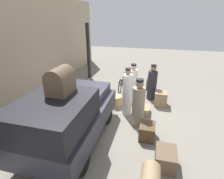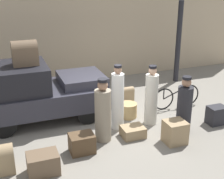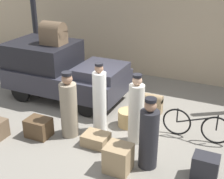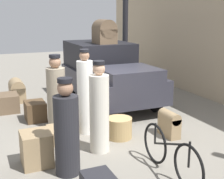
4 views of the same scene
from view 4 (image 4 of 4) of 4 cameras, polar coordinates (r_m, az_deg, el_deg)
ground_plane at (r=7.35m, az=-2.07°, el=-7.01°), size 30.00×30.00×0.00m
canopy_pillar_left at (r=11.71m, az=2.42°, el=8.88°), size 0.20×0.20×3.21m
truck at (r=9.20m, az=-0.96°, el=3.27°), size 3.77×1.85×1.74m
bicycle at (r=5.29m, az=10.61°, el=-11.47°), size 1.70×0.04×0.78m
wicker_basket at (r=6.72m, az=1.32°, el=-7.03°), size 0.55×0.55×0.44m
porter_with_bicycle at (r=5.90m, az=-2.34°, el=-3.95°), size 0.37×0.37×1.77m
porter_lifting_near_truck at (r=7.28m, az=-10.14°, el=-1.02°), size 0.43×0.43×1.71m
conductor_in_dark_uniform at (r=6.83m, az=-4.93°, el=-1.04°), size 0.35×0.35×1.87m
porter_standing_middle at (r=5.16m, az=-8.28°, el=-7.65°), size 0.41×0.41×1.63m
trunk_umber_medium at (r=8.94m, az=-18.41°, el=-2.31°), size 0.69×0.52×0.48m
suitcase_small_leather at (r=5.72m, az=-13.66°, el=-10.48°), size 0.54×0.51×0.60m
trunk_large_brown at (r=6.89m, az=10.43°, el=-6.03°), size 0.55×0.25×0.57m
trunk_barrel_dark at (r=9.85m, az=-16.98°, el=-0.13°), size 0.73×0.42×0.67m
suitcase_tan_flat at (r=6.71m, az=-9.30°, el=-7.99°), size 0.61×0.50×0.29m
suitcase_black_upright at (r=8.01m, az=-13.85°, el=-3.84°), size 0.60×0.48×0.48m
trunk_on_truck_roof at (r=9.22m, az=-1.41°, el=10.45°), size 0.70×0.54×0.69m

